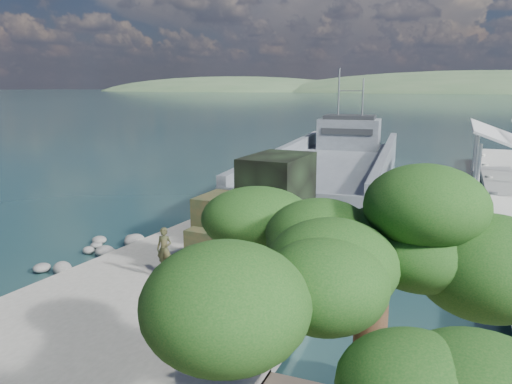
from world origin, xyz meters
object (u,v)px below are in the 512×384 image
military_truck (264,205)px  overhang_tree (349,269)px  soldier (165,259)px  landing_craft (333,173)px

military_truck → overhang_tree: bearing=-60.5°
military_truck → soldier: size_ratio=5.38×
soldier → overhang_tree: bearing=-48.5°
soldier → overhang_tree: 11.94m
landing_craft → soldier: (-0.87, -23.67, 0.50)m
soldier → overhang_tree: overhang_tree is taller
military_truck → soldier: bearing=-110.9°
landing_craft → overhang_tree: (7.61, -31.31, 4.00)m
landing_craft → military_truck: (1.29, -18.76, 1.70)m
landing_craft → soldier: bearing=-96.7°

